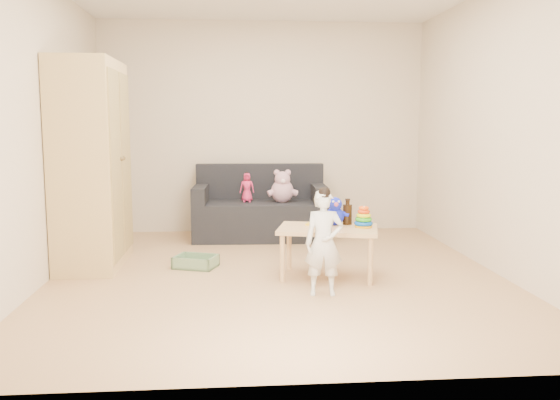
{
  "coord_description": "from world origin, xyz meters",
  "views": [
    {
      "loc": [
        -0.4,
        -5.19,
        1.37
      ],
      "look_at": [
        0.05,
        0.25,
        0.65
      ],
      "focal_mm": 38.0,
      "sensor_mm": 36.0,
      "label": 1
    }
  ],
  "objects": [
    {
      "name": "blue_plush",
      "position": [
        0.52,
        0.0,
        0.58
      ],
      "size": [
        0.25,
        0.22,
        0.26
      ],
      "primitive_type": null,
      "rotation": [
        0.0,
        0.0,
        -0.29
      ],
      "color": "#1C2BFF",
      "rests_on": "play_table"
    },
    {
      "name": "doll",
      "position": [
        -0.22,
        1.73,
        0.6
      ],
      "size": [
        0.18,
        0.13,
        0.34
      ],
      "primitive_type": "imported",
      "rotation": [
        0.0,
        0.0,
        -0.06
      ],
      "color": "#DB295F",
      "rests_on": "sofa"
    },
    {
      "name": "room",
      "position": [
        0.0,
        0.0,
        1.3
      ],
      "size": [
        4.5,
        4.5,
        4.5
      ],
      "color": "tan",
      "rests_on": "ground"
    },
    {
      "name": "play_table",
      "position": [
        0.44,
        -0.11,
        0.23
      ],
      "size": [
        0.96,
        0.72,
        0.45
      ],
      "primitive_type": "cube",
      "rotation": [
        0.0,
        0.0,
        -0.23
      ],
      "color": "#DFB97A",
      "rests_on": "ground"
    },
    {
      "name": "storage_bin",
      "position": [
        -0.75,
        0.35,
        0.06
      ],
      "size": [
        0.45,
        0.4,
        0.11
      ],
      "primitive_type": null,
      "rotation": [
        0.0,
        0.0,
        -0.35
      ],
      "color": "gray",
      "rests_on": "ground"
    },
    {
      "name": "pink_bear",
      "position": [
        0.2,
        1.68,
        0.6
      ],
      "size": [
        0.33,
        0.3,
        0.32
      ],
      "primitive_type": null,
      "rotation": [
        0.0,
        0.0,
        0.22
      ],
      "color": "#C994AC",
      "rests_on": "sofa"
    },
    {
      "name": "sofa",
      "position": [
        -0.06,
        1.74,
        0.22
      ],
      "size": [
        1.58,
        0.84,
        0.44
      ],
      "primitive_type": "cube",
      "rotation": [
        0.0,
        0.0,
        -0.04
      ],
      "color": "black",
      "rests_on": "ground"
    },
    {
      "name": "toddler",
      "position": [
        0.33,
        -0.64,
        0.41
      ],
      "size": [
        0.32,
        0.23,
        0.82
      ],
      "primitive_type": "imported",
      "rotation": [
        0.0,
        0.0,
        -0.08
      ],
      "color": "silver",
      "rests_on": "ground"
    },
    {
      "name": "brown_bottle",
      "position": [
        0.64,
        0.02,
        0.55
      ],
      "size": [
        0.08,
        0.08,
        0.24
      ],
      "color": "black",
      "rests_on": "play_table"
    },
    {
      "name": "wooden_figure",
      "position": [
        0.34,
        -0.09,
        0.51
      ],
      "size": [
        0.05,
        0.05,
        0.12
      ],
      "primitive_type": null,
      "rotation": [
        0.0,
        0.0,
        -0.18
      ],
      "color": "brown",
      "rests_on": "play_table"
    },
    {
      "name": "ring_stacker",
      "position": [
        0.76,
        -0.13,
        0.52
      ],
      "size": [
        0.16,
        0.16,
        0.19
      ],
      "color": "#D4940B",
      "rests_on": "play_table"
    },
    {
      "name": "wardrobe",
      "position": [
        -1.72,
        0.54,
        0.97
      ],
      "size": [
        0.54,
        1.08,
        1.94
      ],
      "primitive_type": "cube",
      "color": "#DDB779",
      "rests_on": "ground"
    },
    {
      "name": "yellow_book",
      "position": [
        0.4,
        0.04,
        0.46
      ],
      "size": [
        0.28,
        0.28,
        0.02
      ],
      "primitive_type": "cube",
      "rotation": [
        0.0,
        0.0,
        -0.44
      ],
      "color": "yellow",
      "rests_on": "play_table"
    }
  ]
}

